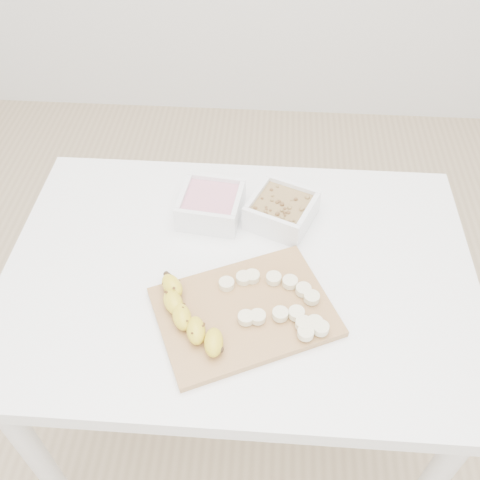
# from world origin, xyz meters

# --- Properties ---
(ground) EXTENTS (3.50, 3.50, 0.00)m
(ground) POSITION_xyz_m (0.00, 0.00, 0.00)
(ground) COLOR #C6AD89
(ground) RESTS_ON ground
(table) EXTENTS (1.00, 0.70, 0.75)m
(table) POSITION_xyz_m (0.00, 0.00, 0.65)
(table) COLOR white
(table) RESTS_ON ground
(bowl_yogurt) EXTENTS (0.15, 0.15, 0.06)m
(bowl_yogurt) POSITION_xyz_m (-0.08, 0.16, 0.78)
(bowl_yogurt) COLOR white
(bowl_yogurt) RESTS_ON table
(bowl_granola) EXTENTS (0.18, 0.18, 0.06)m
(bowl_granola) POSITION_xyz_m (0.09, 0.16, 0.78)
(bowl_granola) COLOR white
(bowl_granola) RESTS_ON table
(cutting_board) EXTENTS (0.40, 0.35, 0.01)m
(cutting_board) POSITION_xyz_m (0.02, -0.11, 0.76)
(cutting_board) COLOR #A8774D
(cutting_board) RESTS_ON table
(banana) EXTENTS (0.14, 0.21, 0.04)m
(banana) POSITION_xyz_m (-0.08, -0.15, 0.78)
(banana) COLOR gold
(banana) RESTS_ON cutting_board
(banana_slices) EXTENTS (0.22, 0.16, 0.02)m
(banana_slices) POSITION_xyz_m (0.09, -0.10, 0.78)
(banana_slices) COLOR beige
(banana_slices) RESTS_ON cutting_board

